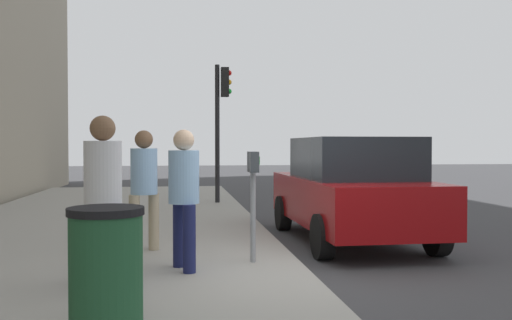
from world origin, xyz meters
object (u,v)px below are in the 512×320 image
Objects in this scene: parking_officer at (144,181)px; parked_sedan_near at (351,189)px; parking_meter at (253,183)px; pedestrian_at_meter at (184,189)px; pedestrian_bystander at (103,185)px; traffic_signal at (221,110)px; trash_bin at (106,272)px.

parked_sedan_near is at bearing 62.61° from parking_officer.
parking_meter is 0.94m from pedestrian_at_meter.
pedestrian_bystander is 4.84m from parked_sedan_near.
traffic_signal is 3.56× the size of trash_bin.
pedestrian_bystander is 0.50× the size of traffic_signal.
pedestrian_at_meter is at bearing -15.03° from trash_bin.
pedestrian_at_meter is 3.76m from parked_sedan_near.
pedestrian_at_meter reaches higher than parked_sedan_near.
parked_sedan_near is (2.13, -1.96, -0.27)m from parking_meter.
parking_meter is at bearing 137.41° from parked_sedan_near.
parking_meter is at bearing -16.04° from pedestrian_bystander.
parking_meter is 1.68m from parking_officer.
trash_bin is (-1.64, -0.23, -0.56)m from pedestrian_bystander.
parking_officer reaches higher than trash_bin.
traffic_signal is (7.61, -0.16, 1.41)m from parking_meter.
traffic_signal is at bearing -1.23° from parking_meter.
parking_officer is 7.05m from traffic_signal.
traffic_signal reaches higher than parking_meter.
parked_sedan_near is at bearing -42.59° from parking_meter.
pedestrian_bystander is 8.92m from traffic_signal.
trash_bin is (-3.53, 0.08, -0.48)m from parking_officer.
parking_meter is 0.39× the size of traffic_signal.
parking_meter is at bearing 178.77° from traffic_signal.
parking_officer is 3.60m from parked_sedan_near.
parking_meter is 0.83× the size of parking_officer.
pedestrian_bystander reaches higher than parking_meter.
pedestrian_at_meter reaches higher than parking_meter.
pedestrian_bystander is 1.78× the size of trash_bin.
traffic_signal reaches higher than pedestrian_at_meter.
parking_officer reaches higher than pedestrian_at_meter.
traffic_signal is 10.56m from trash_bin.
parking_meter is 2.00m from pedestrian_bystander.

